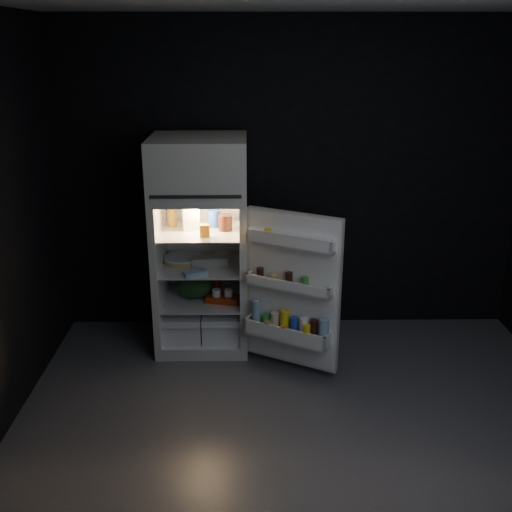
{
  "coord_description": "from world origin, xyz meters",
  "views": [
    {
      "loc": [
        -0.37,
        -3.39,
        2.48
      ],
      "look_at": [
        -0.31,
        1.0,
        0.9
      ],
      "focal_mm": 42.0,
      "sensor_mm": 36.0,
      "label": 1
    }
  ],
  "objects_px": {
    "egg_carton": "(210,261)",
    "milk_jug": "(190,215)",
    "refrigerator": "(201,237)",
    "fridge_door": "(291,294)",
    "yogurt_tray": "(224,299)"
  },
  "relations": [
    {
      "from": "milk_jug",
      "to": "egg_carton",
      "type": "height_order",
      "value": "milk_jug"
    },
    {
      "from": "refrigerator",
      "to": "yogurt_tray",
      "type": "xyz_separation_m",
      "value": [
        0.18,
        -0.12,
        -0.5
      ]
    },
    {
      "from": "egg_carton",
      "to": "milk_jug",
      "type": "bearing_deg",
      "value": 159.07
    },
    {
      "from": "fridge_door",
      "to": "refrigerator",
      "type": "bearing_deg",
      "value": 141.88
    },
    {
      "from": "refrigerator",
      "to": "fridge_door",
      "type": "xyz_separation_m",
      "value": [
        0.71,
        -0.56,
        -0.28
      ]
    },
    {
      "from": "fridge_door",
      "to": "milk_jug",
      "type": "height_order",
      "value": "fridge_door"
    },
    {
      "from": "milk_jug",
      "to": "egg_carton",
      "type": "bearing_deg",
      "value": -27.88
    },
    {
      "from": "refrigerator",
      "to": "yogurt_tray",
      "type": "distance_m",
      "value": 0.55
    },
    {
      "from": "refrigerator",
      "to": "fridge_door",
      "type": "relative_size",
      "value": 1.46
    },
    {
      "from": "refrigerator",
      "to": "egg_carton",
      "type": "xyz_separation_m",
      "value": [
        0.07,
        -0.05,
        -0.19
      ]
    },
    {
      "from": "milk_jug",
      "to": "yogurt_tray",
      "type": "distance_m",
      "value": 0.75
    },
    {
      "from": "refrigerator",
      "to": "yogurt_tray",
      "type": "bearing_deg",
      "value": -34.49
    },
    {
      "from": "fridge_door",
      "to": "yogurt_tray",
      "type": "xyz_separation_m",
      "value": [
        -0.53,
        0.43,
        -0.23
      ]
    },
    {
      "from": "yogurt_tray",
      "to": "milk_jug",
      "type": "bearing_deg",
      "value": 168.98
    },
    {
      "from": "refrigerator",
      "to": "yogurt_tray",
      "type": "relative_size",
      "value": 6.51
    }
  ]
}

